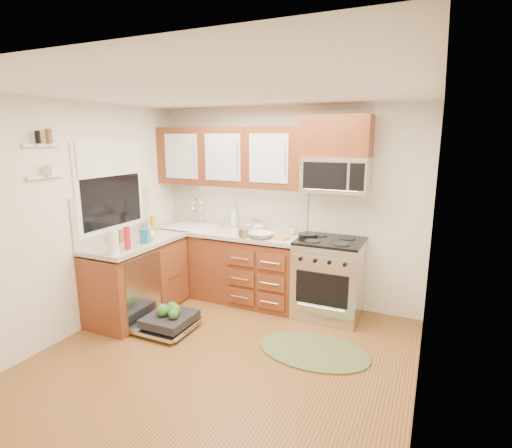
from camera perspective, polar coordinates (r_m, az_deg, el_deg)
The scene contains 38 objects.
floor at distance 4.11m, azimuth -5.02°, elevation -18.88°, with size 3.50×3.50×0.00m, color brown.
ceiling at distance 3.54m, azimuth -5.82°, elevation 18.34°, with size 3.50×3.50×0.00m, color white.
wall_back at distance 5.18m, azimuth 4.28°, elevation 2.56°, with size 3.50×0.04×2.50m, color silver.
wall_front at distance 2.35m, azimuth -27.49°, elevation -11.00°, with size 3.50×0.04×2.50m, color silver.
wall_left at distance 4.73m, azimuth -24.12°, elevation 0.57°, with size 0.04×3.50×2.50m, color silver.
wall_right at distance 3.17m, azimuth 23.37°, elevation -4.79°, with size 0.04×3.50×2.50m, color silver.
base_cabinet_back at distance 5.41m, azimuth -4.24°, elevation -6.03°, with size 2.05×0.60×0.85m, color #5D2315.
base_cabinet_left at distance 5.09m, azimuth -16.60°, elevation -7.71°, with size 0.60×1.25×0.85m, color #5D2315.
countertop_back at distance 5.27m, azimuth -4.38°, elevation -1.15°, with size 2.07×0.64×0.05m, color beige.
countertop_left at distance 4.95m, azimuth -16.84°, elevation -2.56°, with size 0.64×1.27×0.05m, color beige.
backsplash_back at distance 5.46m, azimuth -2.94°, elevation 2.67°, with size 2.05×0.02×0.57m, color #B0AE9E.
backsplash_left at distance 5.08m, azimuth -19.57°, elevation 1.22°, with size 0.02×1.25×0.57m, color #B0AE9E.
upper_cabinets at distance 5.25m, azimuth -3.83°, elevation 9.57°, with size 2.05×0.35×0.75m, color #5D2315, non-canonical shape.
cabinet_over_mw at distance 4.74m, azimuth 11.60°, elevation 12.20°, with size 0.76×0.35×0.47m, color #5D2315.
range at distance 4.89m, azimuth 10.37°, elevation -7.62°, with size 0.76×0.64×0.95m, color silver, non-canonical shape.
microwave at distance 4.74m, azimuth 11.30°, elevation 6.94°, with size 0.76×0.38×0.40m, color silver, non-canonical shape.
sink at distance 5.54m, azimuth -9.22°, elevation -1.66°, with size 0.62×0.50×0.26m, color white, non-canonical shape.
dishwasher at distance 4.71m, azimuth -12.60°, elevation -13.48°, with size 0.70×0.60×0.20m, color silver, non-canonical shape.
window at distance 5.01m, azimuth -20.05°, elevation 4.99°, with size 0.03×1.05×1.05m, color white, non-canonical shape.
window_blind at distance 4.97m, azimuth -20.12°, elevation 8.75°, with size 0.02×0.96×0.40m, color white.
shelf_upper at distance 4.40m, azimuth -28.22°, elevation 9.91°, with size 0.04×0.40×0.03m, color white.
shelf_lower at distance 4.42m, azimuth -27.82°, elevation 6.03°, with size 0.04×0.40×0.03m, color white.
rug at distance 4.27m, azimuth 8.21°, elevation -17.52°, with size 1.13×0.74×0.02m, color #617040, non-canonical shape.
skillet at distance 4.83m, azimuth 7.42°, elevation -1.60°, with size 0.23×0.23×0.04m, color black.
stock_pot at distance 4.88m, azimuth -1.47°, elevation -1.20°, with size 0.20×0.20×0.12m, color silver.
cutting_board at distance 4.85m, azimuth 3.21°, elevation -1.90°, with size 0.26×0.17×0.02m, color tan.
canister at distance 5.30m, azimuth -0.50°, elevation 0.05°, with size 0.09×0.09×0.15m, color silver.
paper_towel_roll at distance 4.40m, azimuth -19.76°, elevation -2.53°, with size 0.12×0.12×0.26m, color white.
mustard_bottle at distance 5.21m, azimuth -14.50°, elevation -0.06°, with size 0.08×0.08×0.24m, color orange.
red_bottle at distance 4.55m, azimuth -17.91°, elevation -1.95°, with size 0.07×0.07×0.25m, color red.
wooden_box at distance 4.93m, azimuth -19.05°, elevation -1.64°, with size 0.13×0.10×0.13m, color brown.
blue_carton at distance 4.77m, azimuth -15.55°, elevation -1.68°, with size 0.11×0.06×0.17m, color teal.
bowl_a at distance 4.84m, azimuth 0.62°, elevation -1.61°, with size 0.29×0.29×0.07m, color #999999.
bowl_b at distance 5.16m, azimuth -0.31°, elevation -0.66°, with size 0.26×0.26×0.08m, color #999999.
cup at distance 5.04m, azimuth 5.24°, elevation -1.00°, with size 0.11×0.11×0.09m, color #999999.
soap_bottle_a at distance 5.44m, azimuth -3.17°, elevation 1.16°, with size 0.11×0.12×0.30m, color #999999.
soap_bottle_b at distance 5.38m, azimuth -15.10°, elevation 0.10°, with size 0.09×0.09×0.20m, color #999999.
soap_bottle_c at distance 4.91m, azimuth -14.96°, elevation -1.21°, with size 0.14×0.14×0.17m, color #999999.
Camera 1 is at (1.76, -3.04, 2.13)m, focal length 28.00 mm.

